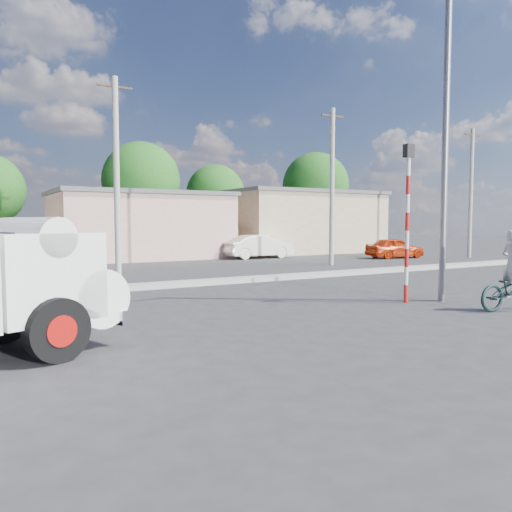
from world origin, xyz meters
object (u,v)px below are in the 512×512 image
bicycle (512,289)px  streetlight (442,123)px  car_red (395,248)px  traffic_pole (408,209)px  car_cream (258,247)px  cyclist (512,276)px

bicycle → streetlight: 4.84m
car_red → streetlight: (-11.29, -12.64, 4.34)m
traffic_pole → car_red: bearing=45.3°
traffic_pole → streetlight: size_ratio=0.48×
car_cream → car_red: size_ratio=1.18×
bicycle → car_cream: bearing=-2.4°
car_red → bicycle: bearing=151.6°
bicycle → streetlight: streetlight is taller
bicycle → cyclist: cyclist is taller
bicycle → car_cream: car_cream is taller
car_cream → cyclist: bearing=168.8°
bicycle → car_red: bearing=-28.4°
cyclist → streetlight: streetlight is taller
car_cream → streetlight: (-3.99, -16.79, 4.25)m
cyclist → traffic_pole: size_ratio=0.40×
traffic_pole → streetlight: (0.94, -0.30, 2.37)m
cyclist → traffic_pole: traffic_pole is taller
car_red → traffic_pole: 17.49m
bicycle → car_red: size_ratio=0.56×
car_cream → traffic_pole: 17.31m
cyclist → bicycle: bearing=0.0°
bicycle → streetlight: bearing=22.2°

